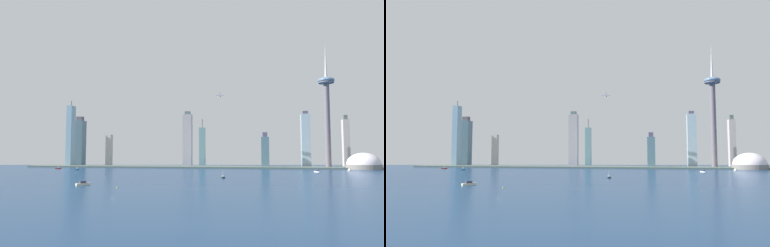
% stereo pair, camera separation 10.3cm
% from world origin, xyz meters
% --- Properties ---
extents(ground_plane, '(6000.00, 6000.00, 0.00)m').
position_xyz_m(ground_plane, '(0.00, 0.00, 0.00)').
color(ground_plane, navy).
extents(waterfront_pier, '(839.72, 75.87, 3.35)m').
position_xyz_m(waterfront_pier, '(0.00, 540.39, 1.68)').
color(waterfront_pier, '#53635C').
rests_on(waterfront_pier, ground).
extents(observation_tower, '(36.52, 36.52, 280.40)m').
position_xyz_m(observation_tower, '(277.33, 552.14, 146.35)').
color(observation_tower, slate).
rests_on(observation_tower, ground).
extents(stadium_dome, '(70.70, 70.70, 48.44)m').
position_xyz_m(stadium_dome, '(339.44, 515.96, 9.23)').
color(stadium_dome, gray).
rests_on(stadium_dome, ground).
extents(skyscraper_0, '(17.61, 14.68, 80.99)m').
position_xyz_m(skyscraper_0, '(140.53, 556.09, 37.27)').
color(skyscraper_0, slate).
rests_on(skyscraper_0, ground).
extents(skyscraper_1, '(25.53, 23.66, 129.03)m').
position_xyz_m(skyscraper_1, '(-336.68, 598.41, 61.12)').
color(skyscraper_1, slate).
rests_on(skyscraper_1, ground).
extents(skyscraper_2, '(13.84, 22.10, 164.92)m').
position_xyz_m(skyscraper_2, '(-336.90, 551.09, 75.89)').
color(skyscraper_2, '#84AABF').
rests_on(skyscraper_2, ground).
extents(skyscraper_3, '(23.02, 16.66, 141.09)m').
position_xyz_m(skyscraper_3, '(-52.97, 627.91, 67.99)').
color(skyscraper_3, '#ACA1A6').
rests_on(skyscraper_3, ground).
extents(skyscraper_4, '(14.21, 14.81, 81.81)m').
position_xyz_m(skyscraper_4, '(-261.02, 614.84, 40.90)').
color(skyscraper_4, beige).
rests_on(skyscraper_4, ground).
extents(skyscraper_5, '(15.00, 18.48, 126.29)m').
position_xyz_m(skyscraper_5, '(337.23, 641.95, 59.75)').
color(skyscraper_5, '#B8ACA7').
rests_on(skyscraper_5, ground).
extents(skyscraper_6, '(13.94, 18.00, 119.09)m').
position_xyz_m(skyscraper_6, '(-11.74, 607.31, 48.60)').
color(skyscraper_6, '#659197').
rests_on(skyscraper_6, ground).
extents(skyscraper_7, '(20.38, 19.10, 132.42)m').
position_xyz_m(skyscraper_7, '(235.80, 592.98, 63.93)').
color(skyscraper_7, '#A5BECB').
rests_on(skyscraper_7, ground).
extents(boat_0, '(12.80, 7.79, 4.57)m').
position_xyz_m(boat_0, '(-298.82, 433.19, 1.63)').
color(boat_0, red).
rests_on(boat_0, ground).
extents(boat_1, '(4.58, 8.22, 4.26)m').
position_xyz_m(boat_1, '(296.04, 458.30, 1.53)').
color(boat_1, beige).
rests_on(boat_1, ground).
extents(boat_2, '(5.96, 10.54, 10.14)m').
position_xyz_m(boat_2, '(71.00, 217.46, 1.26)').
color(boat_2, '#172A30').
rests_on(boat_2, ground).
extents(boat_4, '(4.37, 9.62, 8.30)m').
position_xyz_m(boat_4, '(-233.88, 390.69, 1.91)').
color(boat_4, '#175190').
rests_on(boat_4, ground).
extents(boat_5, '(9.65, 12.21, 9.21)m').
position_xyz_m(boat_5, '(224.16, 387.38, 1.60)').
color(boat_5, white).
rests_on(boat_5, ground).
extents(boat_7, '(13.43, 13.84, 4.48)m').
position_xyz_m(boat_7, '(-69.17, 87.09, 1.65)').
color(boat_7, beige).
rests_on(boat_7, ground).
extents(channel_buoy_0, '(1.32, 1.32, 1.74)m').
position_xyz_m(channel_buoy_0, '(36.84, 304.96, 0.87)').
color(channel_buoy_0, green).
rests_on(channel_buoy_0, ground).
extents(channel_buoy_1, '(1.25, 1.25, 1.96)m').
position_xyz_m(channel_buoy_1, '(-21.54, 64.02, 0.98)').
color(channel_buoy_1, yellow).
rests_on(channel_buoy_1, ground).
extents(airplane, '(22.09, 24.61, 7.44)m').
position_xyz_m(airplane, '(40.72, 531.32, 164.59)').
color(airplane, silver).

